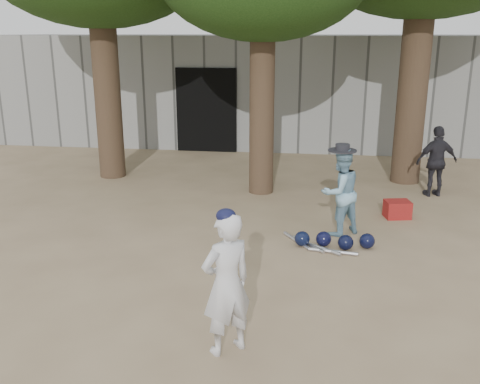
# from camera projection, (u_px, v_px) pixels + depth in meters

# --- Properties ---
(ground) EXTENTS (70.00, 70.00, 0.00)m
(ground) POSITION_uv_depth(u_px,v_px,m) (184.00, 283.00, 6.87)
(ground) COLOR #937C5E
(ground) RESTS_ON ground
(boy_player) EXTENTS (0.64, 0.62, 1.48)m
(boy_player) POSITION_uv_depth(u_px,v_px,m) (227.00, 284.00, 5.22)
(boy_player) COLOR silver
(boy_player) RESTS_ON ground
(spectator_blue) EXTENTS (0.86, 0.82, 1.39)m
(spectator_blue) POSITION_uv_depth(u_px,v_px,m) (340.00, 192.00, 8.35)
(spectator_blue) COLOR #7FACC4
(spectator_blue) RESTS_ON ground
(spectator_dark) EXTENTS (0.87, 0.53, 1.38)m
(spectator_dark) POSITION_uv_depth(u_px,v_px,m) (437.00, 161.00, 10.33)
(spectator_dark) COLOR black
(spectator_dark) RESTS_ON ground
(red_bag) EXTENTS (0.47, 0.40, 0.30)m
(red_bag) POSITION_uv_depth(u_px,v_px,m) (397.00, 209.00, 9.25)
(red_bag) COLOR #A51621
(red_bag) RESTS_ON ground
(back_building) EXTENTS (16.00, 5.24, 3.00)m
(back_building) POSITION_uv_depth(u_px,v_px,m) (261.00, 86.00, 16.25)
(back_building) COLOR gray
(back_building) RESTS_ON ground
(helmet_row) EXTENTS (1.19, 0.33, 0.23)m
(helmet_row) POSITION_uv_depth(u_px,v_px,m) (334.00, 240.00, 7.97)
(helmet_row) COLOR black
(helmet_row) RESTS_ON ground
(bat_pile) EXTENTS (1.12, 0.79, 0.06)m
(bat_pile) POSITION_uv_depth(u_px,v_px,m) (314.00, 246.00, 7.98)
(bat_pile) COLOR #B6B5BC
(bat_pile) RESTS_ON ground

